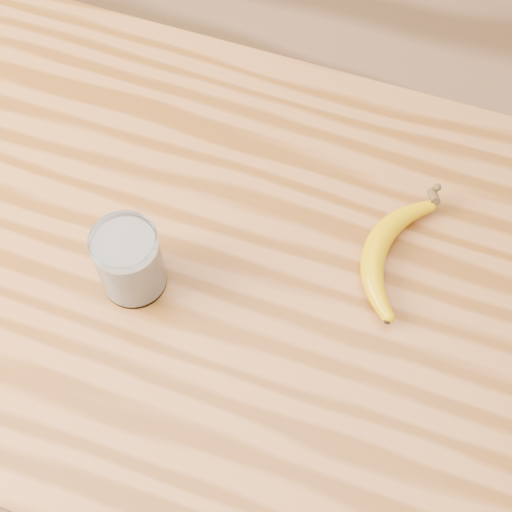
% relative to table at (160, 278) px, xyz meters
% --- Properties ---
extents(table, '(1.20, 0.80, 0.90)m').
position_rel_table_xyz_m(table, '(0.00, 0.00, 0.00)').
color(table, '#9E5D2B').
rests_on(table, ground).
extents(smoothie_glass, '(0.09, 0.09, 0.11)m').
position_rel_table_xyz_m(smoothie_glass, '(0.01, -0.07, 0.18)').
color(smoothie_glass, white).
rests_on(smoothie_glass, table).
extents(banana, '(0.12, 0.29, 0.04)m').
position_rel_table_xyz_m(banana, '(0.31, 0.08, 0.15)').
color(banana, '#C48F00').
rests_on(banana, table).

